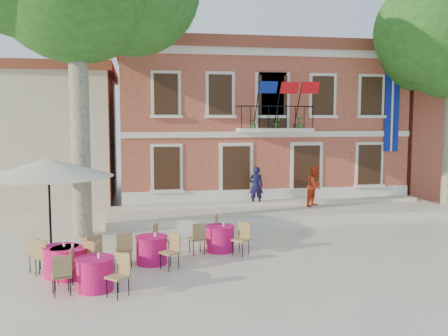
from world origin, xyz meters
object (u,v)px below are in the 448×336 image
cafe_table_1 (95,272)px  cafe_table_2 (69,261)px  cafe_table_3 (152,248)px  patio_umbrella (48,168)px  cafe_table_0 (61,260)px  pedestrian_orange (315,186)px  cafe_table_4 (220,237)px  pedestrian_navy (256,186)px

cafe_table_1 → cafe_table_2: same height
cafe_table_3 → cafe_table_2: bearing=-156.6°
patio_umbrella → cafe_table_0: (0.63, -2.49, -2.11)m
pedestrian_orange → cafe_table_2: 11.63m
cafe_table_2 → cafe_table_4: same height
patio_umbrella → cafe_table_1: bearing=-67.2°
patio_umbrella → cafe_table_2: size_ratio=2.02×
cafe_table_2 → cafe_table_1: bearing=-55.6°
pedestrian_orange → cafe_table_0: size_ratio=0.96×
cafe_table_0 → cafe_table_2: size_ratio=0.95×
cafe_table_3 → cafe_table_0: bearing=-163.6°
patio_umbrella → pedestrian_orange: 11.03m
patio_umbrella → cafe_table_2: bearing=-72.3°
cafe_table_0 → patio_umbrella: bearing=104.2°
pedestrian_orange → cafe_table_1: (-8.42, -8.21, -0.73)m
cafe_table_4 → cafe_table_2: bearing=-155.8°
cafe_table_4 → cafe_table_3: bearing=-155.0°
cafe_table_3 → cafe_table_4: bearing=25.0°
pedestrian_navy → cafe_table_1: bearing=62.6°
cafe_table_2 → cafe_table_4: (4.14, 1.86, 0.00)m
patio_umbrella → cafe_table_4: (5.01, -0.84, -2.10)m
cafe_table_0 → cafe_table_2: 0.32m
pedestrian_orange → cafe_table_2: (-9.12, -7.19, -0.73)m
pedestrian_navy → cafe_table_0: size_ratio=0.94×
patio_umbrella → pedestrian_navy: bearing=34.1°
cafe_table_2 → cafe_table_0: bearing=137.7°
cafe_table_0 → cafe_table_4: size_ratio=0.98×
cafe_table_0 → cafe_table_1: 1.55m
patio_umbrella → cafe_table_4: bearing=-9.5°
patio_umbrella → cafe_table_4: size_ratio=2.09×
cafe_table_2 → cafe_table_4: 4.54m
cafe_table_1 → cafe_table_0: bearing=127.1°
cafe_table_1 → patio_umbrella: bearing=112.8°
pedestrian_navy → pedestrian_orange: 2.48m
pedestrian_navy → cafe_table_1: size_ratio=0.92×
cafe_table_1 → pedestrian_orange: bearing=44.3°
patio_umbrella → pedestrian_navy: size_ratio=2.28×
pedestrian_navy → cafe_table_4: size_ratio=0.91×
cafe_table_0 → cafe_table_3: 2.41m
pedestrian_orange → cafe_table_1: pedestrian_orange is taller
cafe_table_1 → cafe_table_4: 4.49m
cafe_table_1 → cafe_table_4: bearing=39.9°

